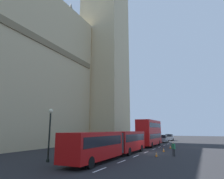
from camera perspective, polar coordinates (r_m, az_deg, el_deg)
ground_plane at (r=29.54m, az=9.69°, el=-17.44°), size 160.00×160.00×0.00m
lane_centre_marking at (r=34.25m, az=11.97°, el=-16.50°), size 39.00×0.16×0.01m
clock_tower at (r=63.63m, az=-1.95°, el=23.13°), size 12.11×12.11×74.59m
articulated_bus at (r=23.97m, az=0.46°, el=-14.84°), size 17.40×2.54×2.90m
double_decker_bus at (r=39.69m, az=10.72°, el=-11.91°), size 9.97×2.54×4.90m
sedan_lead at (r=51.87m, az=14.58°, el=-13.58°), size 4.40×1.86×1.85m
sedan_trailing at (r=60.78m, az=16.25°, el=-13.12°), size 4.40×1.86×1.85m
traffic_cone_west at (r=25.08m, az=12.68°, el=-17.78°), size 0.36×0.36×0.58m
traffic_cone_middle at (r=30.62m, az=14.65°, el=-16.49°), size 0.36×0.36×0.58m
traffic_cone_east at (r=36.42m, az=16.45°, el=-15.54°), size 0.36×0.36×0.58m
street_lamp at (r=21.51m, az=-17.54°, el=-11.23°), size 0.44×0.44×5.27m
pedestrian_near_cones at (r=26.03m, az=17.33°, el=-15.91°), size 0.44×0.46×1.69m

